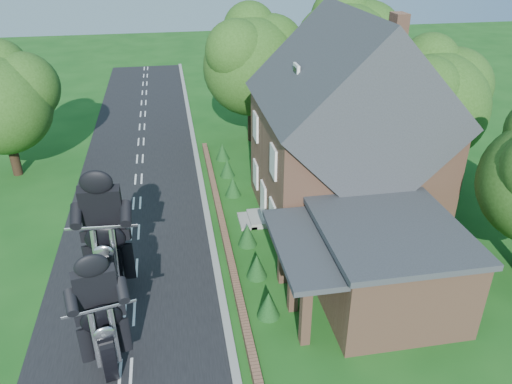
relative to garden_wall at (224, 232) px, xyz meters
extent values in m
plane|color=#144814|center=(-4.30, -5.00, -0.20)|extent=(120.00, 120.00, 0.00)
cube|color=black|center=(-4.30, -5.00, -0.19)|extent=(7.00, 80.00, 0.02)
cube|color=gray|center=(-0.65, -5.00, -0.14)|extent=(0.30, 80.00, 0.12)
cube|color=#875C45|center=(0.00, 0.00, 0.00)|extent=(0.30, 22.00, 0.40)
cube|color=#875C45|center=(6.20, 1.00, 2.80)|extent=(8.00, 8.00, 6.00)
cube|color=#2A2E32|center=(6.20, 1.00, 5.80)|extent=(8.48, 8.64, 8.48)
cube|color=#875C45|center=(8.20, 1.00, 9.00)|extent=(0.60, 0.90, 1.60)
cube|color=white|center=(3.60, 1.00, 7.30)|extent=(0.12, 0.80, 0.90)
cube|color=black|center=(3.54, 1.00, 7.30)|extent=(0.04, 0.55, 0.65)
cube|color=white|center=(2.14, 1.00, 0.85)|extent=(0.10, 1.10, 2.10)
cube|color=gray|center=(1.80, 1.00, -0.05)|extent=(0.80, 1.60, 0.30)
cube|color=gray|center=(1.30, 1.00, -0.12)|extent=(0.80, 1.60, 0.15)
cube|color=white|center=(2.14, -1.20, 1.40)|extent=(0.10, 1.10, 1.40)
cube|color=black|center=(2.12, -1.20, 1.40)|extent=(0.04, 0.92, 1.22)
cube|color=white|center=(2.14, 3.20, 1.40)|extent=(0.10, 1.10, 1.40)
cube|color=black|center=(2.12, 3.20, 1.40)|extent=(0.04, 0.92, 1.22)
cube|color=white|center=(2.14, -1.20, 4.10)|extent=(0.10, 1.10, 1.40)
cube|color=black|center=(2.12, -1.20, 4.10)|extent=(0.04, 0.92, 1.22)
cube|color=white|center=(2.14, 3.20, 4.10)|extent=(0.10, 1.10, 1.40)
cube|color=black|center=(2.12, 3.20, 4.10)|extent=(0.04, 0.92, 1.22)
cube|color=#875C45|center=(5.70, -5.80, 1.40)|extent=(5.00, 5.60, 3.20)
cube|color=#2A2E32|center=(5.70, -5.80, 3.12)|extent=(5.30, 5.94, 0.24)
cube|color=#2A2E32|center=(2.60, -5.80, 2.75)|extent=(2.60, 5.32, 0.22)
cube|color=#875C45|center=(2.00, -7.60, 1.20)|extent=(0.35, 0.35, 2.80)
cube|color=#875C45|center=(2.00, -5.80, 1.20)|extent=(0.35, 0.35, 2.80)
cube|color=#875C45|center=(2.00, -4.00, 1.20)|extent=(0.35, 0.35, 2.80)
cylinder|color=black|center=(12.20, 3.50, 1.30)|extent=(0.56, 0.56, 3.00)
sphere|color=#214614|center=(12.20, 3.50, 4.45)|extent=(6.00, 6.00, 6.00)
sphere|color=#214614|center=(13.55, 4.10, 5.35)|extent=(4.32, 4.32, 4.32)
sphere|color=#214614|center=(11.15, 2.60, 5.65)|extent=(3.72, 3.72, 3.72)
sphere|color=#214614|center=(12.30, 4.70, 6.55)|extent=(3.30, 3.30, 3.30)
cylinder|color=black|center=(9.70, 11.00, 1.60)|extent=(0.56, 0.56, 3.60)
sphere|color=#214614|center=(9.70, 11.00, 5.38)|extent=(7.20, 7.20, 7.20)
sphere|color=#214614|center=(11.32, 11.72, 6.46)|extent=(5.18, 5.18, 5.18)
sphere|color=#214614|center=(8.44, 9.92, 6.82)|extent=(4.46, 4.46, 4.46)
sphere|color=#214614|center=(9.80, 12.44, 7.90)|extent=(3.96, 3.96, 3.96)
cylinder|color=black|center=(3.70, 12.00, 1.50)|extent=(0.56, 0.56, 3.40)
sphere|color=#214614|center=(3.70, 12.00, 4.96)|extent=(6.40, 6.40, 6.40)
sphere|color=#214614|center=(5.14, 12.64, 5.92)|extent=(4.61, 4.61, 4.61)
sphere|color=#214614|center=(2.58, 11.04, 6.24)|extent=(3.97, 3.97, 3.97)
sphere|color=#214614|center=(3.80, 13.28, 7.20)|extent=(3.52, 3.52, 3.52)
cylinder|color=black|center=(-11.30, 9.00, 1.20)|extent=(0.56, 0.56, 2.80)
sphere|color=#214614|center=(-11.30, 9.00, 4.14)|extent=(5.60, 5.60, 5.60)
sphere|color=#214614|center=(-10.04, 9.56, 4.98)|extent=(4.03, 4.03, 4.03)
sphere|color=#214614|center=(-11.20, 10.12, 6.10)|extent=(3.08, 3.08, 3.08)
cone|color=#113814|center=(1.00, -6.00, 0.35)|extent=(0.90, 0.90, 1.10)
cone|color=#113814|center=(1.00, -3.50, 0.35)|extent=(0.90, 0.90, 1.10)
cone|color=#113814|center=(1.00, -1.00, 0.35)|extent=(0.90, 0.90, 1.10)
cone|color=#113814|center=(1.00, 4.00, 0.35)|extent=(0.90, 0.90, 1.10)
cone|color=#113814|center=(1.00, 6.50, 0.35)|extent=(0.90, 0.90, 1.10)
cone|color=#113814|center=(1.00, 9.00, 0.35)|extent=(0.90, 0.90, 1.10)
camera|label=1|loc=(-2.07, -20.51, 13.08)|focal=35.00mm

